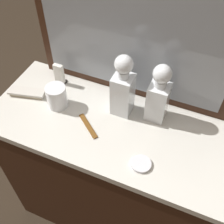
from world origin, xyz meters
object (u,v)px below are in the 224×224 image
crystal_decanter_front (158,98)px  tortoiseshell_comb (88,126)px  crystal_decanter_rear (123,91)px  porcelain_dish (141,164)px  napkin_holder (59,76)px  crystal_tumbler_right (57,97)px  silver_brush_far_left (27,93)px

crystal_decanter_front → tortoiseshell_comb: bearing=-145.5°
crystal_decanter_rear → porcelain_dish: bearing=-53.7°
crystal_decanter_front → porcelain_dish: size_ratio=3.57×
napkin_holder → crystal_decanter_front: bearing=-2.7°
crystal_decanter_rear → crystal_decanter_front: 0.15m
crystal_tumbler_right → porcelain_dish: 0.47m
tortoiseshell_comb → napkin_holder: (-0.24, 0.19, 0.04)m
tortoiseshell_comb → napkin_holder: napkin_holder is taller
crystal_tumbler_right → napkin_holder: (-0.06, 0.13, -0.00)m
crystal_decanter_rear → crystal_decanter_front: size_ratio=1.06×
crystal_decanter_front → tortoiseshell_comb: 0.31m
silver_brush_far_left → napkin_holder: napkin_holder is taller
porcelain_dish → tortoiseshell_comb: bearing=161.7°
crystal_decanter_front → porcelain_dish: crystal_decanter_front is taller
crystal_decanter_rear → napkin_holder: bearing=172.1°
crystal_decanter_rear → crystal_decanter_front: (0.14, 0.02, -0.01)m
crystal_decanter_front → napkin_holder: (-0.48, 0.02, -0.06)m
crystal_decanter_rear → napkin_holder: size_ratio=2.68×
crystal_decanter_rear → napkin_holder: 0.35m
crystal_decanter_rear → crystal_tumbler_right: 0.30m
silver_brush_far_left → napkin_holder: size_ratio=1.61×
crystal_decanter_front → silver_brush_far_left: bearing=-169.6°
silver_brush_far_left → porcelain_dish: 0.63m
tortoiseshell_comb → napkin_holder: bearing=142.0°
napkin_holder → silver_brush_far_left: bearing=-128.4°
crystal_tumbler_right → porcelain_dish: crystal_tumbler_right is taller
crystal_decanter_front → silver_brush_far_left: (-0.59, -0.11, -0.10)m
crystal_tumbler_right → silver_brush_far_left: 0.17m
crystal_decanter_rear → crystal_decanter_front: bearing=9.6°
tortoiseshell_comb → napkin_holder: size_ratio=1.14×
crystal_decanter_rear → porcelain_dish: size_ratio=3.79×
crystal_tumbler_right → napkin_holder: napkin_holder is taller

